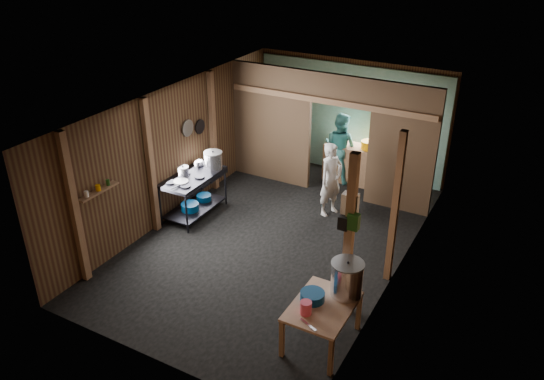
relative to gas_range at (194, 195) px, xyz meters
The scene contains 42 objects.
floor 1.93m from the gas_range, ahead, with size 4.50×7.00×0.00m, color black.
ceiling 2.87m from the gas_range, ahead, with size 4.50×7.00×0.00m, color #34312D.
wall_back 4.05m from the gas_range, 61.64° to the left, with size 4.50×0.00×2.60m, color brown.
wall_front 4.08m from the gas_range, 61.87° to the right, with size 4.50×0.00×2.60m, color brown.
wall_left 0.95m from the gas_range, behind, with size 0.00×7.00×2.60m, color brown.
wall_right 4.22m from the gas_range, ahead, with size 0.00×7.00×2.60m, color brown.
partition_left 2.42m from the gas_range, 75.73° to the left, with size 1.85×0.10×2.60m, color #4F3D27.
partition_right 4.18m from the gas_range, 32.28° to the left, with size 1.35×0.10×2.60m, color #4F3D27.
partition_header 3.58m from the gas_range, 45.70° to the left, with size 1.30×0.10×0.60m, color #4F3D27.
turquoise_panel 3.99m from the gas_range, 61.22° to the left, with size 4.40×0.06×2.50m, color #8FC3C2.
back_counter 3.65m from the gas_range, 53.38° to the left, with size 1.20×0.50×0.85m, color #9A6E4A.
wall_clock 4.26m from the gas_range, 57.80° to the left, with size 0.20×0.20×0.03m, color white.
post_left_a 2.78m from the gas_range, 96.54° to the right, with size 0.10×0.12×2.60m, color #9A6E4A.
post_left_b 1.23m from the gas_range, 110.16° to the right, with size 0.10×0.12×2.60m, color #9A6E4A.
post_left_c 1.50m from the gas_range, 104.23° to the left, with size 0.10×0.12×2.60m, color #9A6E4A.
post_right 4.16m from the gas_range, ahead, with size 0.10×0.12×2.60m, color #9A6E4A.
post_free 4.05m from the gas_range, 19.45° to the right, with size 0.12×0.12×2.60m, color #9A6E4A.
cross_beam 3.27m from the gas_range, 48.61° to the left, with size 4.40×0.12×0.12m, color #9A6E4A.
pan_lid_big 1.32m from the gas_range, 130.76° to the left, with size 0.34×0.34×0.03m, color gray.
pan_lid_small 1.41m from the gas_range, 112.86° to the left, with size 0.30×0.30×0.03m, color black.
wall_shelf 2.35m from the gas_range, 97.27° to the right, with size 0.14×0.80×0.03m, color #9A6E4A.
jar_white 2.60m from the gas_range, 96.51° to the right, with size 0.07×0.07×0.10m, color white.
jar_yellow 2.37m from the gas_range, 97.27° to the right, with size 0.08×0.08×0.10m, color orange.
jar_green 2.18m from the gas_range, 98.10° to the right, with size 0.06×0.06×0.10m, color #194913.
bag_white 4.11m from the gas_range, 18.58° to the right, with size 0.22×0.15×0.32m, color white.
bag_green 4.21m from the gas_range, 19.92° to the right, with size 0.16×0.12×0.24m, color #194913.
bag_black 4.08m from the gas_range, 20.89° to the right, with size 0.14×0.10×0.20m, color black.
gas_range is the anchor object (origin of this frame).
prep_table 4.28m from the gas_range, 29.81° to the right, with size 0.79×1.09×0.64m, color tan, non-canonical shape.
stove_pot_large 0.78m from the gas_range, 70.51° to the left, with size 0.38×0.38×0.37m, color silver, non-canonical shape.
stove_pot_med 0.54m from the gas_range, 160.10° to the right, with size 0.22×0.22×0.20m, color silver, non-canonical shape.
stove_saucepan 0.67m from the gas_range, 111.26° to the left, with size 0.17×0.17×0.11m, color silver.
frying_pan 0.58m from the gas_range, 90.00° to the right, with size 0.29×0.51×0.07m, color gray, non-canonical shape.
blue_tub_front 0.24m from the gas_range, 90.00° to the right, with size 0.35×0.35×0.15m, color navy.
blue_tub_back 0.38m from the gas_range, 90.00° to the left, with size 0.30×0.30×0.12m, color navy.
stock_pot 4.29m from the gas_range, 24.10° to the right, with size 0.46×0.46×0.54m, color silver, non-canonical shape.
wash_basin 4.12m from the gas_range, 30.59° to the right, with size 0.34×0.34×0.13m, color navy.
pink_bucket 4.32m from the gas_range, 33.71° to the right, with size 0.16×0.16×0.19m, color #F64866.
knife 4.52m from the gas_range, 34.84° to the right, with size 0.30×0.04×0.01m, color silver.
yellow_tub 3.91m from the gas_range, 49.23° to the left, with size 0.32×0.32×0.18m, color orange.
cook 2.72m from the gas_range, 29.65° to the left, with size 0.55×0.36×1.50m, color white.
worker_back 3.46m from the gas_range, 56.35° to the left, with size 0.77×0.60×1.57m, color teal.
Camera 1 is at (4.03, -7.56, 5.39)m, focal length 35.77 mm.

